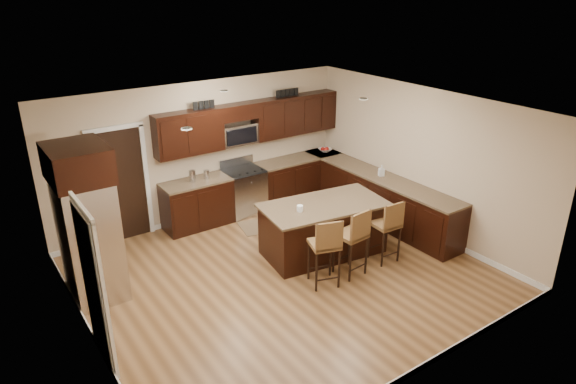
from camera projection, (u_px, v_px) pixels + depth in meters
floor at (285, 275)px, 8.27m from camera, size 6.00×6.00×0.00m
ceiling at (285, 111)px, 7.23m from camera, size 6.00×6.00×0.00m
wall_back at (204, 152)px, 9.84m from camera, size 6.00×0.00×6.00m
wall_left at (80, 255)px, 6.17m from camera, size 0.00×5.50×5.50m
wall_right at (420, 161)px, 9.34m from camera, size 0.00×5.50×5.50m
base_cabinets at (322, 194)px, 10.19m from camera, size 4.02×3.96×0.92m
upper_cabinets at (254, 121)px, 10.07m from camera, size 4.00×0.33×0.80m
range at (244, 191)px, 10.31m from camera, size 0.76×0.64×1.11m
microwave at (238, 134)px, 9.98m from camera, size 0.76×0.31×0.40m
doorway at (121, 186)px, 9.08m from camera, size 0.85×0.03×2.06m
pantry_door at (93, 289)px, 6.08m from camera, size 0.03×0.80×2.04m
letter_decor at (247, 99)px, 9.82m from camera, size 2.20×0.03×0.15m
island at (323, 230)px, 8.81m from camera, size 2.23×1.38×0.92m
stool_left at (326, 245)px, 7.73m from camera, size 0.54×0.54×1.14m
stool_mid at (354, 235)px, 8.02m from camera, size 0.46×0.46×1.15m
stool_right at (388, 224)px, 8.43m from camera, size 0.44×0.44×1.10m
refrigerator at (87, 222)px, 7.33m from camera, size 0.79×0.98×2.35m
floor_mat at (266, 225)px, 9.94m from camera, size 1.09×0.83×0.01m
fruit_bowl at (325, 150)px, 11.21m from camera, size 0.32×0.32×0.07m
soap_bottle at (381, 171)px, 9.80m from camera, size 0.12×0.13×0.22m
canister_tall at (192, 176)px, 9.52m from camera, size 0.12×0.12×0.22m
canister_short at (206, 174)px, 9.68m from camera, size 0.11×0.11×0.17m
island_jar at (300, 208)px, 8.34m from camera, size 0.10×0.10×0.10m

